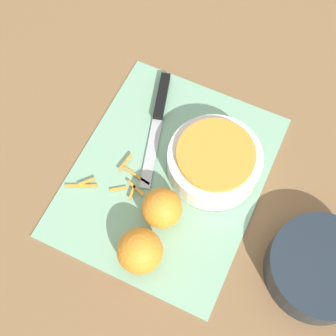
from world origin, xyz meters
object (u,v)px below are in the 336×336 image
(bowl_speckled, at_px, (214,161))
(knife, at_px, (160,108))
(bowl_dark, at_px, (320,268))
(orange_left, at_px, (140,251))
(orange_right, at_px, (162,208))

(bowl_speckled, height_order, knife, bowl_speckled)
(bowl_dark, height_order, orange_left, orange_left)
(knife, height_order, orange_right, orange_right)
(orange_left, bearing_deg, orange_right, 179.74)
(bowl_dark, bearing_deg, orange_left, -69.79)
(bowl_speckled, bearing_deg, orange_left, -12.66)
(bowl_dark, height_order, orange_right, orange_right)
(bowl_dark, relative_size, orange_left, 2.28)
(orange_right, bearing_deg, knife, -153.23)
(bowl_speckled, bearing_deg, knife, -116.32)
(knife, relative_size, orange_right, 3.47)
(knife, bearing_deg, orange_left, 3.28)
(knife, bearing_deg, orange_right, 10.70)
(bowl_dark, xyz_separation_m, orange_right, (0.02, -0.30, 0.01))
(orange_left, distance_m, orange_right, 0.09)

